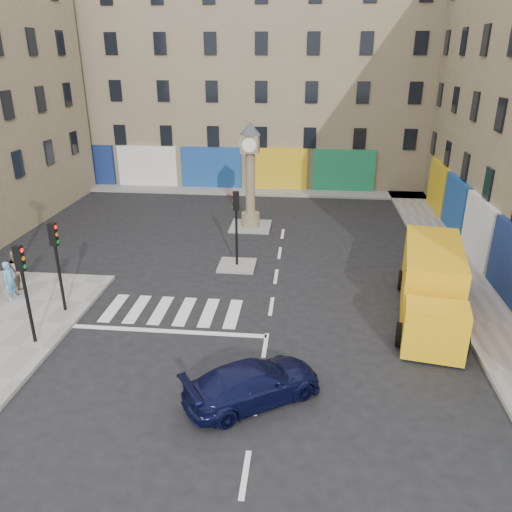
% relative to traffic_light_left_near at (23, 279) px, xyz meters
% --- Properties ---
extents(ground, '(120.00, 120.00, 0.00)m').
position_rel_traffic_light_left_near_xyz_m(ground, '(8.30, -0.20, -2.62)').
color(ground, black).
rests_on(ground, ground).
extents(sidewalk_right, '(2.60, 30.00, 0.15)m').
position_rel_traffic_light_left_near_xyz_m(sidewalk_right, '(17.00, 9.80, -2.55)').
color(sidewalk_right, gray).
rests_on(sidewalk_right, ground).
extents(sidewalk_far, '(32.00, 2.40, 0.15)m').
position_rel_traffic_light_left_near_xyz_m(sidewalk_far, '(4.30, 22.00, -2.55)').
color(sidewalk_far, gray).
rests_on(sidewalk_far, ground).
extents(island_near, '(1.80, 1.80, 0.12)m').
position_rel_traffic_light_left_near_xyz_m(island_near, '(6.30, 7.80, -2.56)').
color(island_near, gray).
rests_on(island_near, ground).
extents(island_far, '(2.40, 2.40, 0.12)m').
position_rel_traffic_light_left_near_xyz_m(island_far, '(6.30, 13.80, -2.56)').
color(island_far, gray).
rests_on(island_far, ground).
extents(building_far, '(32.00, 10.00, 17.00)m').
position_rel_traffic_light_left_near_xyz_m(building_far, '(4.30, 27.80, 5.88)').
color(building_far, '#847258').
rests_on(building_far, ground).
extents(traffic_light_left_near, '(0.28, 0.22, 3.70)m').
position_rel_traffic_light_left_near_xyz_m(traffic_light_left_near, '(0.00, 0.00, 0.00)').
color(traffic_light_left_near, black).
rests_on(traffic_light_left_near, sidewalk_left).
extents(traffic_light_left_far, '(0.28, 0.22, 3.70)m').
position_rel_traffic_light_left_near_xyz_m(traffic_light_left_far, '(0.00, 2.40, 0.00)').
color(traffic_light_left_far, black).
rests_on(traffic_light_left_far, sidewalk_left).
extents(traffic_light_island, '(0.28, 0.22, 3.70)m').
position_rel_traffic_light_left_near_xyz_m(traffic_light_island, '(6.30, 7.80, -0.03)').
color(traffic_light_island, black).
rests_on(traffic_light_island, island_near).
extents(clock_pillar, '(1.20, 1.20, 6.10)m').
position_rel_traffic_light_left_near_xyz_m(clock_pillar, '(6.30, 13.80, 0.93)').
color(clock_pillar, '#887759').
rests_on(clock_pillar, island_far).
extents(navy_sedan, '(4.54, 3.83, 1.25)m').
position_rel_traffic_light_left_near_xyz_m(navy_sedan, '(8.19, -2.27, -2.00)').
color(navy_sedan, black).
rests_on(navy_sedan, ground).
extents(yellow_van, '(3.43, 7.47, 2.62)m').
position_rel_traffic_light_left_near_xyz_m(yellow_van, '(14.68, 3.87, -1.32)').
color(yellow_van, '#F2AE14').
rests_on(yellow_van, ground).
extents(pedestrian_blue, '(0.52, 0.68, 1.67)m').
position_rel_traffic_light_left_near_xyz_m(pedestrian_blue, '(-2.66, 3.16, -1.64)').
color(pedestrian_blue, '#5799C8').
rests_on(pedestrian_blue, sidewalk_left).
extents(pedestrian_tan, '(0.80, 0.99, 1.92)m').
position_rel_traffic_light_left_near_xyz_m(pedestrian_tan, '(-2.65, 3.85, -1.51)').
color(pedestrian_tan, '#917159').
rests_on(pedestrian_tan, sidewalk_left).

